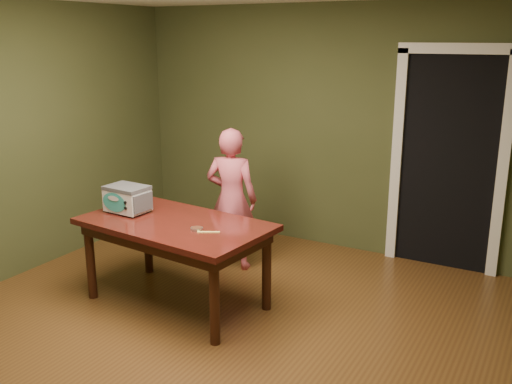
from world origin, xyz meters
The scene contains 8 objects.
floor centered at (0.00, 0.00, 0.00)m, with size 5.00×5.00×0.00m, color brown.
room_shell centered at (0.00, 0.00, 1.71)m, with size 4.52×5.02×2.61m.
doorway centered at (1.30, 2.78, 1.06)m, with size 1.10×0.66×2.25m.
dining_table centered at (-0.51, 0.48, 0.65)m, with size 1.68×1.05×0.75m.
toy_oven centered at (-1.03, 0.49, 0.88)m, with size 0.40×0.28×0.24m.
baking_pan centered at (-0.22, 0.39, 0.76)m, with size 0.10×0.10×0.02m.
spatula centered at (-0.10, 0.39, 0.75)m, with size 0.18×0.03×0.01m, color #FDE16E.
child centered at (-0.53, 1.42, 0.71)m, with size 0.52×0.34×1.42m, color #D45768.
Camera 1 is at (2.32, -3.17, 2.26)m, focal length 40.00 mm.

